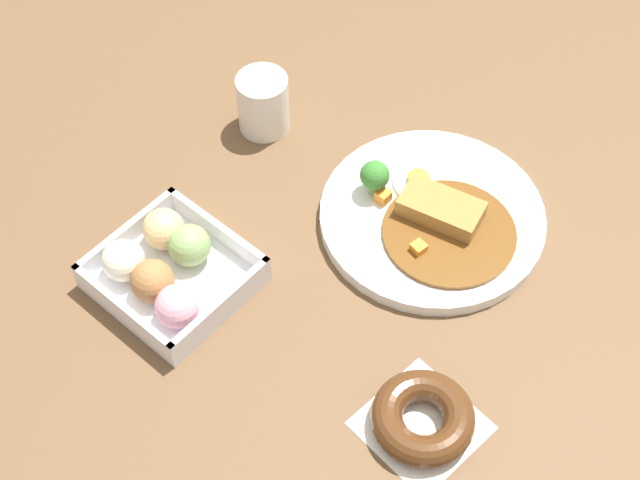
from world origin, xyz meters
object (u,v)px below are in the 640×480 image
object	(u,v)px
coffee_mug	(263,103)
chocolate_ring_donut	(423,418)
curry_plate	(432,216)
donut_box	(167,269)

from	to	relation	value
coffee_mug	chocolate_ring_donut	bearing A→B (deg)	-26.45
coffee_mug	curry_plate	bearing A→B (deg)	2.92
donut_box	chocolate_ring_donut	xyz separation A→B (m)	(0.34, 0.05, -0.01)
curry_plate	coffee_mug	xyz separation A→B (m)	(-0.27, -0.01, 0.03)
curry_plate	donut_box	bearing A→B (deg)	-123.19
donut_box	chocolate_ring_donut	bearing A→B (deg)	8.24
donut_box	coffee_mug	world-z (taller)	coffee_mug
donut_box	curry_plate	bearing A→B (deg)	56.81
chocolate_ring_donut	coffee_mug	world-z (taller)	coffee_mug
curry_plate	donut_box	xyz separation A→B (m)	(-0.18, -0.28, 0.01)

